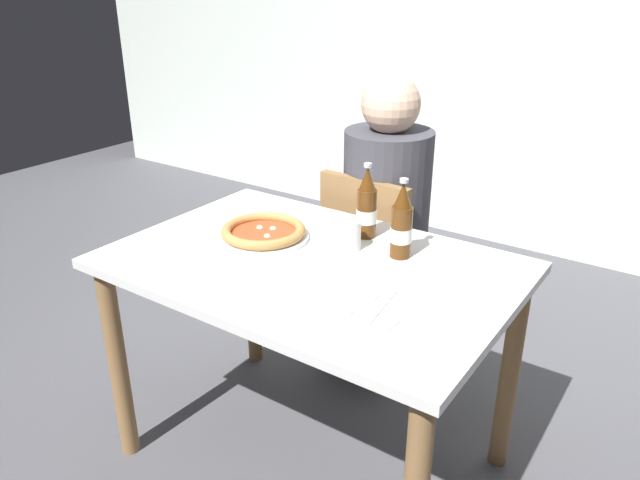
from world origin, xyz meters
The scene contains 10 objects.
ground_plane centered at (0.00, 0.00, 0.00)m, with size 8.00×8.00×0.00m, color #4C4C51.
back_wall_tiled centered at (0.00, 2.20, 1.30)m, with size 7.00×0.10×2.60m, color silver.
dining_table_main centered at (0.00, 0.00, 0.64)m, with size 1.20×0.80×0.75m.
chair_behind_table centered at (-0.11, 0.61, 0.48)m, with size 0.42×0.42×0.85m.
diner_seated centered at (-0.10, 0.66, 0.58)m, with size 0.34×0.34×1.21m.
pizza_margherita_near centered at (-0.22, 0.05, 0.77)m, with size 0.29×0.29×0.04m.
beer_bottle_left centered at (0.20, 0.18, 0.85)m, with size 0.07×0.07×0.25m.
beer_bottle_center centered at (0.04, 0.26, 0.85)m, with size 0.07×0.07×0.25m.
napkin_with_cutlery centered at (0.30, -0.13, 0.75)m, with size 0.18×0.19×0.01m.
paper_cup centered at (0.05, 0.14, 0.80)m, with size 0.07×0.07×0.10m, color white.
Camera 1 is at (0.96, -1.34, 1.54)m, focal length 34.24 mm.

